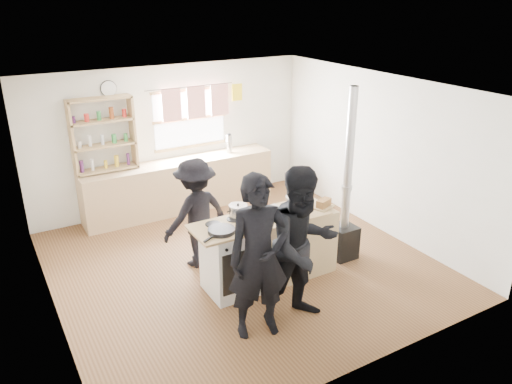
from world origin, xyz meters
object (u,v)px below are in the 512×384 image
skillet_greens (221,230)px  stockpot_stove (238,211)px  cooking_island (270,248)px  stockpot_counter (297,203)px  person_near_right (302,247)px  person_near_left (259,258)px  person_far (196,213)px  thermos (229,144)px  bread_board (324,204)px  flue_heater (345,216)px  roast_tray (269,212)px

skillet_greens → stockpot_stove: size_ratio=1.85×
cooking_island → stockpot_counter: stockpot_counter is taller
person_near_right → person_near_left: bearing=178.2°
person_near_left → person_far: person_near_left is taller
person_near_right → cooking_island: bearing=82.0°
thermos → skillet_greens: 3.28m
bread_board → flue_heater: size_ratio=0.13×
flue_heater → person_far: flue_heater is taller
thermos → person_near_right: person_near_right is taller
roast_tray → bread_board: (0.75, -0.19, 0.01)m
stockpot_stove → person_near_left: (-0.32, -1.07, -0.06)m
bread_board → stockpot_stove: bearing=165.0°
stockpot_counter → person_far: (-1.06, 0.88, -0.25)m
thermos → skillet_greens: (-1.59, -2.87, -0.11)m
bread_board → cooking_island: bearing=170.5°
stockpot_counter → person_near_right: 1.05m
flue_heater → thermos: bearing=98.1°
stockpot_stove → stockpot_counter: bearing=-14.3°
person_near_left → stockpot_counter: bearing=51.7°
skillet_greens → roast_tray: roast_tray is taller
cooking_island → stockpot_counter: (0.40, -0.02, 0.56)m
cooking_island → person_near_left: bearing=-127.9°
roast_tray → bread_board: size_ratio=1.19×
cooking_island → skillet_greens: (-0.75, -0.10, 0.49)m
stockpot_counter → flue_heater: bearing=-0.5°
stockpot_counter → person_near_left: person_near_left is taller
skillet_greens → roast_tray: size_ratio=1.14×
roast_tray → skillet_greens: bearing=-168.5°
flue_heater → person_far: bearing=154.9°
bread_board → thermos: bearing=88.5°
cooking_island → stockpot_stove: size_ratio=8.09×
person_far → person_near_left: bearing=76.6°
flue_heater → person_near_right: 1.67m
stockpot_counter → stockpot_stove: bearing=165.7°
skillet_greens → stockpot_stove: (0.38, 0.27, 0.06)m
skillet_greens → roast_tray: 0.78m
person_near_left → person_near_right: (0.55, -0.03, -0.00)m
person_far → stockpot_stove: bearing=100.6°
person_near_right → stockpot_counter: bearing=59.9°
roast_tray → person_near_right: (-0.16, -0.98, -0.02)m
thermos → stockpot_counter: (-0.44, -2.79, -0.03)m
cooking_island → stockpot_counter: 0.69m
person_near_left → person_far: bearing=102.2°
stockpot_stove → flue_heater: flue_heater is taller
thermos → cooking_island: 2.95m
thermos → roast_tray: (-0.82, -2.71, -0.10)m
thermos → skillet_greens: size_ratio=0.74×
person_near_right → thermos: bearing=76.0°
stockpot_counter → bread_board: stockpot_counter is taller
cooking_island → person_far: size_ratio=1.26×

